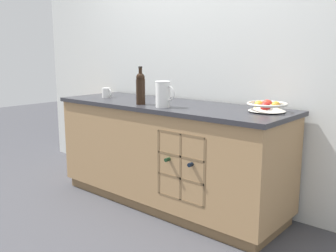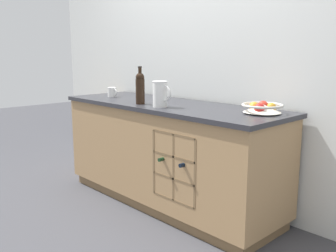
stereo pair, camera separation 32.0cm
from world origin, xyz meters
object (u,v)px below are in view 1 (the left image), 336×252
object	(u,v)px
fruit_bowl	(267,106)
standing_wine_bottle	(141,88)
white_pitcher	(163,94)
ceramic_mug	(107,93)

from	to	relation	value
fruit_bowl	standing_wine_bottle	bearing A→B (deg)	-162.91
fruit_bowl	white_pitcher	size ratio (longest dim) A/B	1.41
fruit_bowl	ceramic_mug	size ratio (longest dim) A/B	2.39
ceramic_mug	standing_wine_bottle	distance (m)	0.61
ceramic_mug	standing_wine_bottle	bearing A→B (deg)	-12.65
fruit_bowl	white_pitcher	xyz separation A→B (m)	(-0.73, -0.30, 0.06)
ceramic_mug	standing_wine_bottle	world-z (taller)	standing_wine_bottle
ceramic_mug	standing_wine_bottle	xyz separation A→B (m)	(0.59, -0.13, 0.09)
white_pitcher	ceramic_mug	xyz separation A→B (m)	(-0.84, 0.13, -0.06)
ceramic_mug	fruit_bowl	bearing A→B (deg)	6.12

